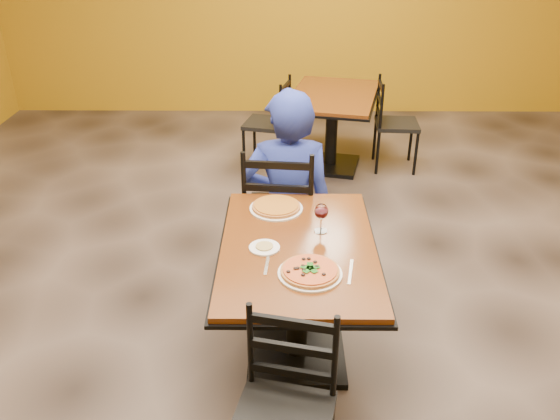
{
  "coord_description": "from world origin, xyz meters",
  "views": [
    {
      "loc": [
        -0.07,
        -3.0,
        2.29
      ],
      "look_at": [
        -0.1,
        -0.3,
        0.85
      ],
      "focal_mm": 36.22,
      "sensor_mm": 36.0,
      "label": 1
    }
  ],
  "objects_px": {
    "side_plate": "(264,248)",
    "chair_second_left": "(267,124)",
    "pizza_far": "(276,206)",
    "plate_far": "(276,208)",
    "table_second": "(332,114)",
    "chair_second_right": "(397,125)",
    "diner": "(288,182)",
    "wine_glass": "(321,217)",
    "plate_main": "(310,273)",
    "chair_main_far": "(281,212)",
    "pizza_main": "(310,271)",
    "table_main": "(298,276)"
  },
  "relations": [
    {
      "from": "plate_far",
      "to": "side_plate",
      "type": "xyz_separation_m",
      "value": [
        -0.05,
        -0.43,
        0.0
      ]
    },
    {
      "from": "side_plate",
      "to": "pizza_main",
      "type": "bearing_deg",
      "value": -45.75
    },
    {
      "from": "pizza_main",
      "to": "side_plate",
      "type": "height_order",
      "value": "pizza_main"
    },
    {
      "from": "pizza_far",
      "to": "side_plate",
      "type": "distance_m",
      "value": 0.43
    },
    {
      "from": "chair_main_far",
      "to": "chair_second_right",
      "type": "xyz_separation_m",
      "value": [
        1.11,
        1.91,
        -0.06
      ]
    },
    {
      "from": "chair_main_far",
      "to": "pizza_far",
      "type": "height_order",
      "value": "chair_main_far"
    },
    {
      "from": "table_second",
      "to": "wine_glass",
      "type": "relative_size",
      "value": 7.48
    },
    {
      "from": "chair_second_left",
      "to": "pizza_far",
      "type": "height_order",
      "value": "chair_second_left"
    },
    {
      "from": "table_second",
      "to": "table_main",
      "type": "bearing_deg",
      "value": -98.05
    },
    {
      "from": "chair_main_far",
      "to": "chair_second_left",
      "type": "xyz_separation_m",
      "value": [
        -0.15,
        1.91,
        -0.06
      ]
    },
    {
      "from": "chair_second_left",
      "to": "wine_glass",
      "type": "distance_m",
      "value": 2.64
    },
    {
      "from": "table_second",
      "to": "diner",
      "type": "distance_m",
      "value": 1.81
    },
    {
      "from": "pizza_far",
      "to": "side_plate",
      "type": "bearing_deg",
      "value": -97.21
    },
    {
      "from": "plate_far",
      "to": "pizza_far",
      "type": "distance_m",
      "value": 0.02
    },
    {
      "from": "diner",
      "to": "plate_main",
      "type": "bearing_deg",
      "value": 93.53
    },
    {
      "from": "table_main",
      "to": "plate_main",
      "type": "height_order",
      "value": "plate_main"
    },
    {
      "from": "chair_second_right",
      "to": "diner",
      "type": "height_order",
      "value": "diner"
    },
    {
      "from": "side_plate",
      "to": "pizza_far",
      "type": "bearing_deg",
      "value": 82.79
    },
    {
      "from": "plate_far",
      "to": "pizza_far",
      "type": "relative_size",
      "value": 1.11
    },
    {
      "from": "diner",
      "to": "pizza_main",
      "type": "height_order",
      "value": "diner"
    },
    {
      "from": "table_main",
      "to": "diner",
      "type": "height_order",
      "value": "diner"
    },
    {
      "from": "chair_main_far",
      "to": "diner",
      "type": "xyz_separation_m",
      "value": [
        0.05,
        0.16,
        0.15
      ]
    },
    {
      "from": "table_second",
      "to": "chair_second_right",
      "type": "height_order",
      "value": "chair_second_right"
    },
    {
      "from": "chair_main_far",
      "to": "wine_glass",
      "type": "distance_m",
      "value": 0.78
    },
    {
      "from": "diner",
      "to": "plate_main",
      "type": "height_order",
      "value": "diner"
    },
    {
      "from": "chair_second_right",
      "to": "wine_glass",
      "type": "bearing_deg",
      "value": 164.33
    },
    {
      "from": "diner",
      "to": "side_plate",
      "type": "xyz_separation_m",
      "value": [
        -0.13,
        -1.01,
        0.1
      ]
    },
    {
      "from": "table_second",
      "to": "plate_far",
      "type": "bearing_deg",
      "value": -102.26
    },
    {
      "from": "plate_main",
      "to": "table_main",
      "type": "bearing_deg",
      "value": 100.75
    },
    {
      "from": "diner",
      "to": "chair_second_right",
      "type": "bearing_deg",
      "value": -122.36
    },
    {
      "from": "plate_main",
      "to": "pizza_main",
      "type": "height_order",
      "value": "pizza_main"
    },
    {
      "from": "table_second",
      "to": "pizza_main",
      "type": "xyz_separation_m",
      "value": [
        -0.34,
        -2.99,
        0.22
      ]
    },
    {
      "from": "chair_second_right",
      "to": "chair_main_far",
      "type": "bearing_deg",
      "value": 153.2
    },
    {
      "from": "plate_far",
      "to": "pizza_far",
      "type": "xyz_separation_m",
      "value": [
        -0.0,
        -0.0,
        0.02
      ]
    },
    {
      "from": "table_second",
      "to": "chair_main_far",
      "type": "height_order",
      "value": "chair_main_far"
    },
    {
      "from": "chair_main_far",
      "to": "side_plate",
      "type": "xyz_separation_m",
      "value": [
        -0.08,
        -0.85,
        0.25
      ]
    },
    {
      "from": "diner",
      "to": "plate_main",
      "type": "distance_m",
      "value": 1.25
    },
    {
      "from": "table_second",
      "to": "side_plate",
      "type": "relative_size",
      "value": 8.42
    },
    {
      "from": "plate_main",
      "to": "pizza_far",
      "type": "bearing_deg",
      "value": 104.49
    },
    {
      "from": "diner",
      "to": "side_plate",
      "type": "relative_size",
      "value": 8.17
    },
    {
      "from": "table_main",
      "to": "plate_main",
      "type": "relative_size",
      "value": 3.97
    },
    {
      "from": "chair_second_right",
      "to": "pizza_main",
      "type": "xyz_separation_m",
      "value": [
        -0.97,
        -2.99,
        0.33
      ]
    },
    {
      "from": "table_second",
      "to": "pizza_main",
      "type": "bearing_deg",
      "value": -96.39
    },
    {
      "from": "chair_second_left",
      "to": "plate_far",
      "type": "xyz_separation_m",
      "value": [
        0.13,
        -2.33,
        0.31
      ]
    },
    {
      "from": "plate_main",
      "to": "side_plate",
      "type": "relative_size",
      "value": 1.94
    },
    {
      "from": "side_plate",
      "to": "chair_second_left",
      "type": "bearing_deg",
      "value": 91.48
    },
    {
      "from": "table_main",
      "to": "chair_main_far",
      "type": "distance_m",
      "value": 0.82
    },
    {
      "from": "table_main",
      "to": "side_plate",
      "type": "xyz_separation_m",
      "value": [
        -0.18,
        -0.03,
        0.2
      ]
    },
    {
      "from": "table_second",
      "to": "side_plate",
      "type": "bearing_deg",
      "value": -101.48
    },
    {
      "from": "chair_main_far",
      "to": "plate_main",
      "type": "xyz_separation_m",
      "value": [
        0.15,
        -1.08,
        0.25
      ]
    }
  ]
}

